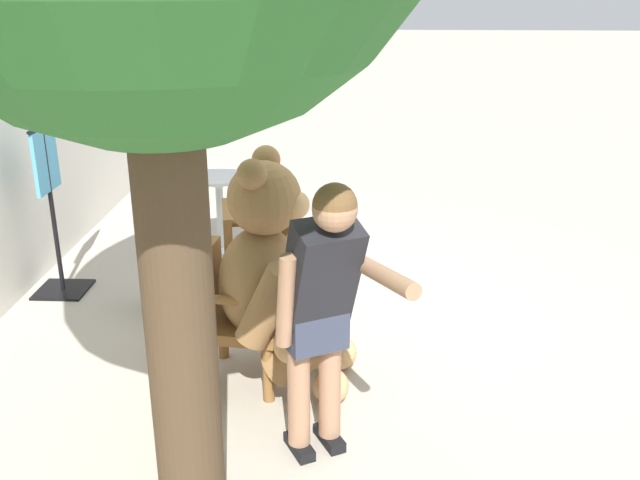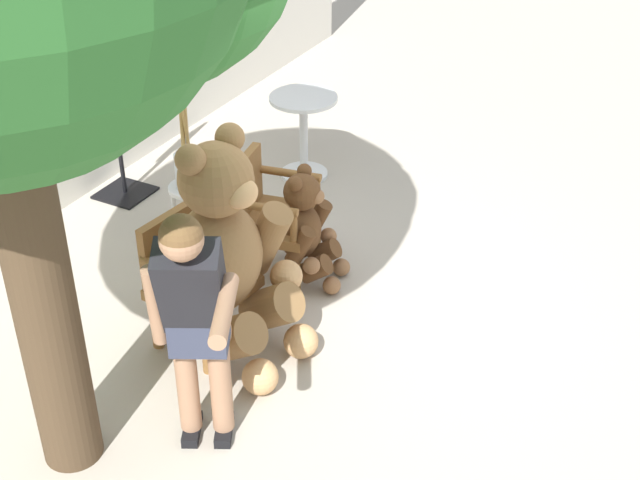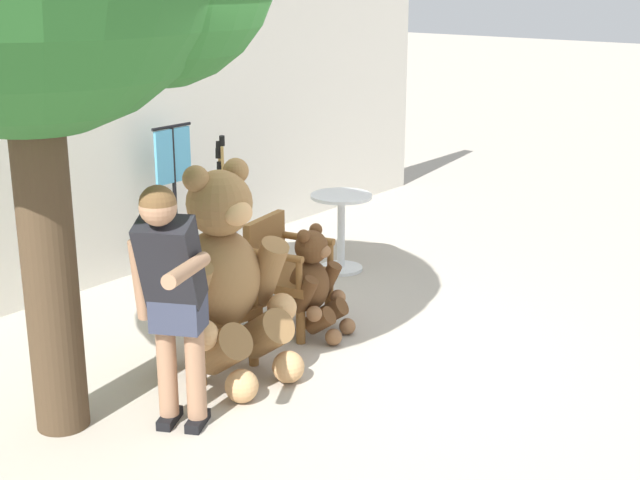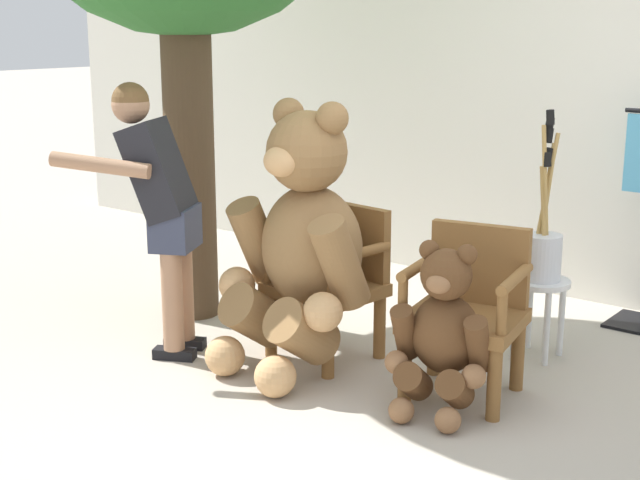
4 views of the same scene
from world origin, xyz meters
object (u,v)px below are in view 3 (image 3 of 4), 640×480
wooden_chair_left (202,302)px  teddy_bear_small (315,283)px  person_visitor (172,287)px  clothing_display_stand (175,196)px  round_side_table (341,223)px  teddy_bear_large (226,274)px  wooden_chair_right (284,270)px  brush_bucket (224,227)px  white_stool (226,263)px

wooden_chair_left → teddy_bear_small: size_ratio=1.01×
teddy_bear_small → person_visitor: person_visitor is taller
wooden_chair_left → clothing_display_stand: bearing=52.3°
round_side_table → clothing_display_stand: size_ratio=0.53×
teddy_bear_small → wooden_chair_left: bearing=162.2°
teddy_bear_large → wooden_chair_right: bearing=16.3°
wooden_chair_right → teddy_bear_small: (0.02, -0.29, -0.04)m
teddy_bear_large → brush_bucket: 1.36m
teddy_bear_large → clothing_display_stand: size_ratio=1.08×
wooden_chair_left → person_visitor: person_visitor is taller
clothing_display_stand → teddy_bear_small: bearing=-100.6°
wooden_chair_right → teddy_bear_large: (-0.89, -0.26, 0.26)m
wooden_chair_right → white_stool: bearing=84.0°
teddy_bear_small → white_stool: (0.05, 0.98, -0.06)m
wooden_chair_left → teddy_bear_large: teddy_bear_large is taller
teddy_bear_small → brush_bucket: 1.02m
teddy_bear_small → wooden_chair_right: bearing=94.1°
wooden_chair_right → clothing_display_stand: 1.68m
wooden_chair_left → teddy_bear_small: bearing=-17.8°
teddy_bear_small → clothing_display_stand: (0.36, 1.90, 0.30)m
teddy_bear_small → brush_bucket: brush_bucket is taller
teddy_bear_large → clothing_display_stand: bearing=56.0°
round_side_table → wooden_chair_right: bearing=-160.5°
round_side_table → teddy_bear_large: bearing=-161.8°
teddy_bear_large → brush_bucket: teddy_bear_large is taller
teddy_bear_small → clothing_display_stand: clothing_display_stand is taller
wooden_chair_right → round_side_table: 1.44m
brush_bucket → teddy_bear_large: bearing=-135.0°
wooden_chair_left → brush_bucket: 1.19m
wooden_chair_right → teddy_bear_large: bearing=-163.7°
teddy_bear_small → person_visitor: bearing=-169.9°
person_visitor → round_side_table: (3.01, 1.06, -0.47)m
wooden_chair_left → wooden_chair_right: 0.87m
person_visitor → brush_bucket: 2.16m
person_visitor → brush_bucket: size_ratio=1.63×
teddy_bear_small → clothing_display_stand: size_ratio=0.62×
clothing_display_stand → round_side_table: bearing=-49.1°
person_visitor → round_side_table: person_visitor is taller
wooden_chair_right → teddy_bear_large: teddy_bear_large is taller
wooden_chair_left → white_stool: (0.94, 0.70, -0.11)m
teddy_bear_small → round_side_table: 1.54m
teddy_bear_small → white_stool: bearing=86.9°
wooden_chair_left → white_stool: size_ratio=1.87×
wooden_chair_right → brush_bucket: bearing=84.2°
wooden_chair_right → white_stool: wooden_chair_right is taller
brush_bucket → clothing_display_stand: 0.97m
teddy_bear_large → teddy_bear_small: bearing=-1.6°
wooden_chair_left → person_visitor: size_ratio=0.55×
wooden_chair_left → teddy_bear_large: 0.37m
teddy_bear_large → person_visitor: person_visitor is taller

